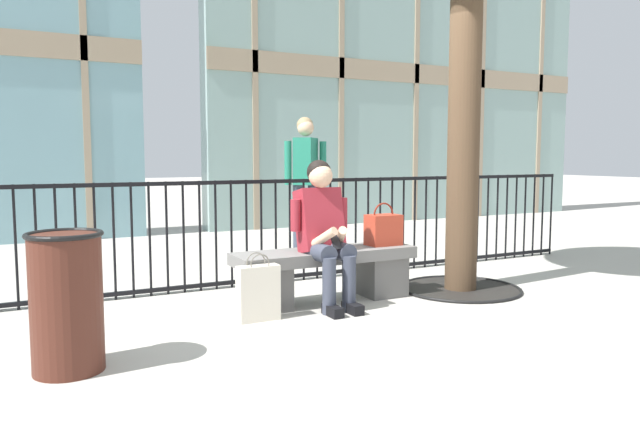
# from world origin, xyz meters

# --- Properties ---
(ground_plane) EXTENTS (60.00, 60.00, 0.00)m
(ground_plane) POSITION_xyz_m (0.00, 0.00, 0.00)
(ground_plane) COLOR #B2ADA3
(stone_bench) EXTENTS (1.60, 0.44, 0.45)m
(stone_bench) POSITION_xyz_m (0.00, 0.00, 0.27)
(stone_bench) COLOR slate
(stone_bench) RESTS_ON ground
(seated_person_with_phone) EXTENTS (0.52, 0.66, 1.21)m
(seated_person_with_phone) POSITION_xyz_m (-0.08, -0.13, 0.65)
(seated_person_with_phone) COLOR #383D4C
(seated_person_with_phone) RESTS_ON ground
(handbag_on_bench) EXTENTS (0.29, 0.20, 0.38)m
(handbag_on_bench) POSITION_xyz_m (0.58, -0.01, 0.59)
(handbag_on_bench) COLOR #B23823
(handbag_on_bench) RESTS_ON stone_bench
(shopping_bag) EXTENTS (0.32, 0.12, 0.52)m
(shopping_bag) POSITION_xyz_m (-0.73, -0.29, 0.22)
(shopping_bag) COLOR beige
(shopping_bag) RESTS_ON ground
(bystander_at_railing) EXTENTS (0.55, 0.43, 1.71)m
(bystander_at_railing) POSITION_xyz_m (0.82, 2.06, 1.00)
(bystander_at_railing) COLOR #383D4C
(bystander_at_railing) RESTS_ON ground
(plaza_railing) EXTENTS (7.43, 0.04, 1.02)m
(plaza_railing) POSITION_xyz_m (-0.00, 0.89, 0.52)
(plaza_railing) COLOR black
(plaza_railing) RESTS_ON ground
(trash_can) EXTENTS (0.43, 0.43, 0.82)m
(trash_can) POSITION_xyz_m (-2.10, -0.79, 0.42)
(trash_can) COLOR #4C2319
(trash_can) RESTS_ON ground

